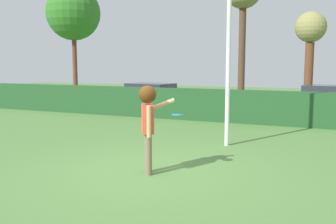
# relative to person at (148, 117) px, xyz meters

# --- Properties ---
(ground_plane) EXTENTS (60.00, 60.00, 0.00)m
(ground_plane) POSITION_rel_person_xyz_m (-0.01, 0.14, -1.16)
(ground_plane) COLOR #56823F
(person) EXTENTS (0.59, 0.79, 1.80)m
(person) POSITION_rel_person_xyz_m (0.00, 0.00, 0.00)
(person) COLOR #7B6A50
(person) RESTS_ON ground
(frisbee) EXTENTS (0.26, 0.26, 0.05)m
(frisbee) POSITION_rel_person_xyz_m (0.49, 0.37, 0.03)
(frisbee) COLOR #268CE5
(lamppost) EXTENTS (0.24, 0.24, 6.28)m
(lamppost) POSITION_rel_person_xyz_m (0.75, 3.27, 2.30)
(lamppost) COLOR silver
(lamppost) RESTS_ON ground
(hedge_row) EXTENTS (28.29, 0.90, 1.22)m
(hedge_row) POSITION_rel_person_xyz_m (-0.01, 7.63, -0.55)
(hedge_row) COLOR #234F27
(hedge_row) RESTS_ON ground
(parked_car_white) EXTENTS (4.42, 2.34, 1.25)m
(parked_car_white) POSITION_rel_person_xyz_m (-5.21, 10.57, -0.47)
(parked_car_white) COLOR white
(parked_car_white) RESTS_ON ground
(parked_car_silver) EXTENTS (4.30, 2.02, 1.25)m
(parked_car_silver) POSITION_rel_person_xyz_m (3.13, 12.28, -0.47)
(parked_car_silver) COLOR #B7B7BC
(parked_car_silver) RESTS_ON ground
(oak_tree) EXTENTS (1.56, 1.56, 4.86)m
(oak_tree) POSITION_rel_person_xyz_m (2.13, 14.04, 2.58)
(oak_tree) COLOR brown
(oak_tree) RESTS_ON ground
(maple_tree) EXTENTS (3.81, 3.81, 7.71)m
(maple_tree) POSITION_rel_person_xyz_m (-13.79, 15.59, 4.61)
(maple_tree) COLOR brown
(maple_tree) RESTS_ON ground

